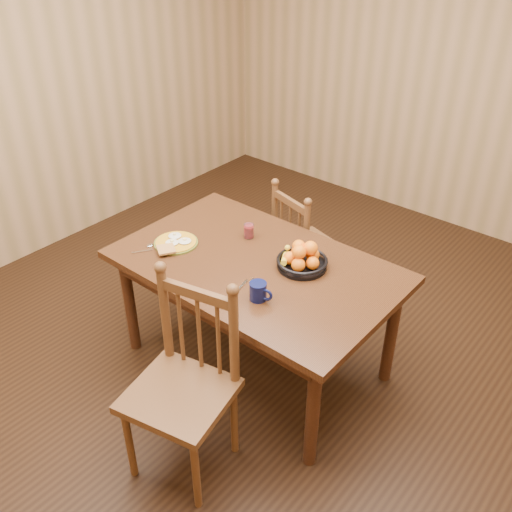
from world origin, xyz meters
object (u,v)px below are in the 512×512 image
Objects in this scene: chair_near at (184,386)px; fruit_bowl at (302,259)px; breakfast_plate at (175,243)px; coffee_mug at (259,291)px; dining_table at (256,276)px; chair_far at (305,248)px.

fruit_bowl is (0.03, 0.91, 0.30)m from chair_near.
breakfast_plate is 0.74m from coffee_mug.
fruit_bowl reaches higher than breakfast_plate.
chair_far is (-0.16, 0.71, -0.22)m from dining_table.
chair_far reaches higher than fruit_bowl.
chair_near reaches higher than coffee_mug.
dining_table is 0.53m from breakfast_plate.
dining_table is at bearing 91.29° from chair_near.
breakfast_plate is at bearing -163.25° from dining_table.
chair_far is at bearing 102.31° from dining_table.
chair_far is 0.88× the size of chair_near.
chair_near is at bearing 118.49° from chair_far.
chair_near reaches higher than fruit_bowl.
breakfast_plate is at bearing 83.54° from chair_far.
dining_table is at bearing 16.75° from breakfast_plate.
coffee_mug is at bearing 127.01° from chair_far.
chair_near is at bearing -41.95° from breakfast_plate.
fruit_bowl is (-0.01, 0.39, 0.00)m from coffee_mug.
chair_near reaches higher than dining_table.
breakfast_plate is 1.06× the size of fruit_bowl.
dining_table is 0.29m from fruit_bowl.
chair_far reaches higher than dining_table.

